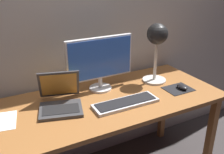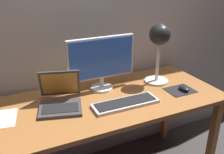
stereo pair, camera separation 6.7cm
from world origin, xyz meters
The scene contains 9 objects.
back_wall centered at (0.00, 0.40, 1.30)m, with size 4.80×0.06×2.60m, color #A8A099.
desk centered at (0.00, 0.00, 0.66)m, with size 1.60×0.70×0.74m.
monitor centered at (0.02, 0.16, 0.96)m, with size 0.50×0.16×0.39m.
keyboard_main centered at (0.07, -0.12, 0.75)m, with size 0.44×0.14×0.03m.
laptop centered at (-0.31, 0.06, 0.80)m, with size 0.33×0.36×0.22m.
desk_lamp centered at (0.46, 0.10, 1.07)m, with size 0.18×0.18×0.46m.
mousepad centered at (0.53, -0.11, 0.74)m, with size 0.20×0.16×0.00m, color black.
mouse centered at (0.55, -0.12, 0.76)m, with size 0.06×0.10×0.03m, color black.
paper_sheet_by_keyboard centered at (-0.66, 0.04, 0.74)m, with size 0.15×0.21×0.00m, color white.
Camera 2 is at (-0.63, -1.40, 1.56)m, focal length 40.74 mm.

